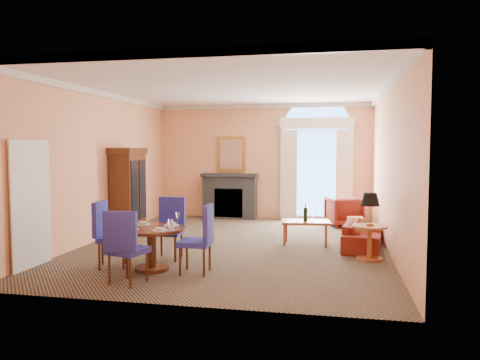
% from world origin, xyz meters
% --- Properties ---
extents(ground, '(7.50, 7.50, 0.00)m').
position_xyz_m(ground, '(0.00, 0.00, 0.00)').
color(ground, '#13193E').
rests_on(ground, ground).
extents(room_envelope, '(6.04, 7.52, 3.45)m').
position_xyz_m(room_envelope, '(-0.03, 0.67, 2.51)').
color(room_envelope, '#FFAE79').
rests_on(room_envelope, ground).
extents(armoire, '(0.57, 1.01, 1.99)m').
position_xyz_m(armoire, '(-2.72, 0.83, 0.96)').
color(armoire, '#3D1C0E').
rests_on(armoire, ground).
extents(dining_table, '(1.11, 1.11, 0.90)m').
position_xyz_m(dining_table, '(-0.93, -2.19, 0.52)').
color(dining_table, '#3D1C0E').
rests_on(dining_table, ground).
extents(dining_chair_north, '(0.50, 0.51, 1.10)m').
position_xyz_m(dining_chair_north, '(-0.93, -1.32, 0.62)').
color(dining_chair_north, '#262696').
rests_on(dining_chair_north, ground).
extents(dining_chair_south, '(0.60, 0.60, 1.10)m').
position_xyz_m(dining_chair_south, '(-0.99, -3.07, 0.62)').
color(dining_chair_south, '#262696').
rests_on(dining_chair_south, ground).
extents(dining_chair_east, '(0.52, 0.51, 1.10)m').
position_xyz_m(dining_chair_east, '(-0.07, -2.24, 0.62)').
color(dining_chair_east, '#262696').
rests_on(dining_chair_east, ground).
extents(dining_chair_west, '(0.63, 0.63, 1.10)m').
position_xyz_m(dining_chair_west, '(-1.75, -2.13, 0.62)').
color(dining_chair_west, '#262696').
rests_on(dining_chair_west, ground).
extents(sofa, '(0.91, 1.82, 0.51)m').
position_xyz_m(sofa, '(2.55, 0.25, 0.26)').
color(sofa, maroon).
rests_on(sofa, ground).
extents(armchair, '(1.02, 1.04, 0.74)m').
position_xyz_m(armchair, '(2.23, 2.80, 0.37)').
color(armchair, maroon).
rests_on(armchair, ground).
extents(coffee_table, '(1.04, 0.67, 0.87)m').
position_xyz_m(coffee_table, '(1.41, 0.28, 0.46)').
color(coffee_table, '#AB5F33').
rests_on(coffee_table, ground).
extents(side_table, '(0.62, 0.62, 1.17)m').
position_xyz_m(side_table, '(2.60, -0.78, 0.73)').
color(side_table, '#AB5F33').
rests_on(side_table, ground).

